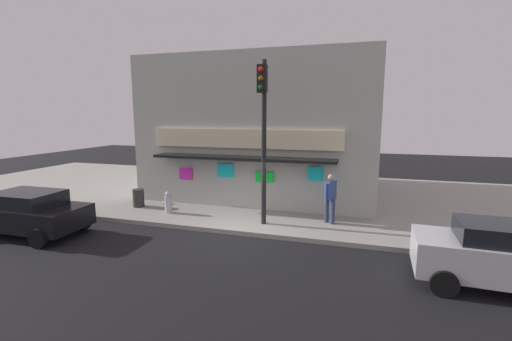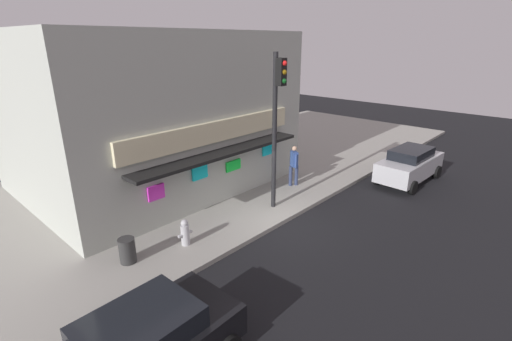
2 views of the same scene
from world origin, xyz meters
name	(u,v)px [view 1 (image 1 of 2)]	position (x,y,z in m)	size (l,w,h in m)	color
ground_plane	(237,235)	(0.00, 0.00, 0.00)	(57.21, 57.21, 0.00)	black
sidewalk	(277,195)	(0.00, 6.14, 0.08)	(38.14, 12.28, 0.17)	gray
corner_building	(270,127)	(-0.68, 7.21, 3.50)	(10.87, 9.47, 6.68)	#ADB2A8
traffic_light	(263,122)	(0.68, 0.99, 3.93)	(0.32, 0.58, 5.94)	black
fire_hydrant	(168,202)	(-3.50, 1.32, 0.60)	(0.52, 0.28, 0.90)	#B2B2B7
trash_can	(138,198)	(-5.27, 1.79, 0.56)	(0.49, 0.49, 0.78)	#2D2D2D
pedestrian	(330,196)	(3.04, 1.86, 1.20)	(0.46, 0.54, 1.87)	navy
parked_car_black	(28,212)	(-7.06, -2.02, 0.81)	(4.11, 2.17, 1.55)	black
parked_car_silver	(507,256)	(7.54, -1.69, 0.86)	(4.18, 2.02, 1.65)	#B7B7BC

